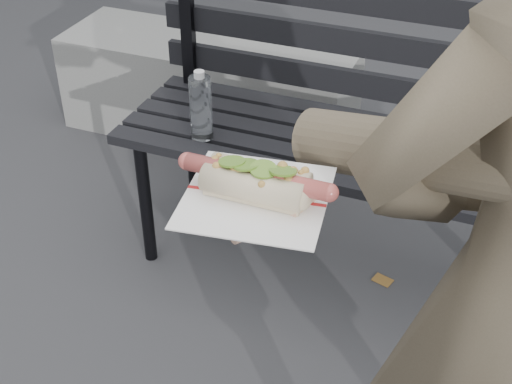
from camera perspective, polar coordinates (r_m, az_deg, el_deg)
park_bench at (r=2.10m, az=9.57°, el=5.39°), size 1.50×0.44×0.88m
concrete_block at (r=2.99m, az=-3.79°, el=8.26°), size 1.20×0.40×0.40m
held_hotdog at (r=0.95m, az=12.44°, el=1.67°), size 0.62×0.32×0.20m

